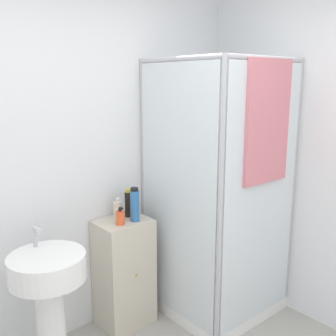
{
  "coord_description": "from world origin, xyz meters",
  "views": [
    {
      "loc": [
        -0.95,
        -0.77,
        1.81
      ],
      "look_at": [
        0.68,
        1.17,
        1.25
      ],
      "focal_mm": 42.0,
      "sensor_mm": 36.0,
      "label": 1
    }
  ],
  "objects_px": {
    "soap_dispenser": "(120,217)",
    "shampoo_bottle_tall_black": "(128,203)",
    "sink": "(49,293)",
    "lotion_bottle_white": "(118,210)",
    "shampoo_bottle_blue": "(135,205)"
  },
  "relations": [
    {
      "from": "sink",
      "to": "shampoo_bottle_tall_black",
      "type": "bearing_deg",
      "value": 19.9
    },
    {
      "from": "sink",
      "to": "shampoo_bottle_tall_black",
      "type": "relative_size",
      "value": 4.53
    },
    {
      "from": "shampoo_bottle_blue",
      "to": "lotion_bottle_white",
      "type": "bearing_deg",
      "value": 122.13
    },
    {
      "from": "shampoo_bottle_blue",
      "to": "shampoo_bottle_tall_black",
      "type": "bearing_deg",
      "value": 80.63
    },
    {
      "from": "soap_dispenser",
      "to": "shampoo_bottle_blue",
      "type": "bearing_deg",
      "value": -4.37
    },
    {
      "from": "soap_dispenser",
      "to": "shampoo_bottle_blue",
      "type": "distance_m",
      "value": 0.14
    },
    {
      "from": "shampoo_bottle_tall_black",
      "to": "soap_dispenser",
      "type": "bearing_deg",
      "value": -143.84
    },
    {
      "from": "sink",
      "to": "shampoo_bottle_tall_black",
      "type": "xyz_separation_m",
      "value": [
        0.76,
        0.27,
        0.33
      ]
    },
    {
      "from": "soap_dispenser",
      "to": "shampoo_bottle_tall_black",
      "type": "distance_m",
      "value": 0.18
    },
    {
      "from": "shampoo_bottle_tall_black",
      "to": "shampoo_bottle_blue",
      "type": "distance_m",
      "value": 0.11
    },
    {
      "from": "sink",
      "to": "shampoo_bottle_blue",
      "type": "height_order",
      "value": "shampoo_bottle_blue"
    },
    {
      "from": "lotion_bottle_white",
      "to": "soap_dispenser",
      "type": "bearing_deg",
      "value": -114.25
    },
    {
      "from": "sink",
      "to": "lotion_bottle_white",
      "type": "distance_m",
      "value": 0.78
    },
    {
      "from": "lotion_bottle_white",
      "to": "shampoo_bottle_tall_black",
      "type": "bearing_deg",
      "value": -3.15
    },
    {
      "from": "soap_dispenser",
      "to": "shampoo_bottle_blue",
      "type": "relative_size",
      "value": 0.52
    }
  ]
}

